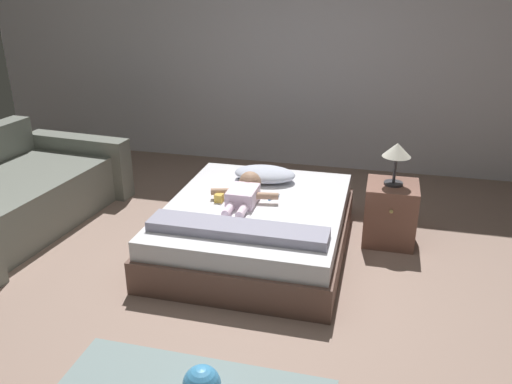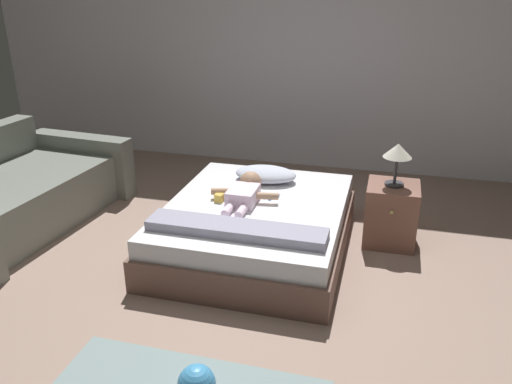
{
  "view_description": "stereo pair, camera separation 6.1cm",
  "coord_description": "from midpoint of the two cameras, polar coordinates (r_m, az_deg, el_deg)",
  "views": [
    {
      "loc": [
        0.75,
        -2.83,
        2.06
      ],
      "look_at": [
        -0.16,
        0.81,
        0.5
      ],
      "focal_mm": 36.28,
      "sensor_mm": 36.0,
      "label": 1
    },
    {
      "loc": [
        0.81,
        -2.82,
        2.06
      ],
      "look_at": [
        -0.16,
        0.81,
        0.5
      ],
      "focal_mm": 36.28,
      "sensor_mm": 36.0,
      "label": 2
    }
  ],
  "objects": [
    {
      "name": "lamp",
      "position": [
        4.24,
        14.86,
        4.21
      ],
      "size": [
        0.23,
        0.23,
        0.35
      ],
      "color": "#333338",
      "rests_on": "nightstand"
    },
    {
      "name": "pillow",
      "position": [
        4.55,
        0.59,
        2.0
      ],
      "size": [
        0.54,
        0.34,
        0.12
      ],
      "color": "silver",
      "rests_on": "bed"
    },
    {
      "name": "toy_ball",
      "position": [
        2.88,
        -6.65,
        -20.31
      ],
      "size": [
        0.2,
        0.2,
        0.2
      ],
      "primitive_type": "sphere",
      "color": "#4195D0",
      "rests_on": "rug"
    },
    {
      "name": "wall_behind_bed",
      "position": [
        5.92,
        6.62,
        15.77
      ],
      "size": [
        8.0,
        0.12,
        2.75
      ],
      "primitive_type": "cube",
      "color": "silver",
      "rests_on": "ground_plane"
    },
    {
      "name": "blanket",
      "position": [
        3.62,
        -2.58,
        -4.14
      ],
      "size": [
        1.28,
        0.24,
        0.07
      ],
      "color": "#9896AC",
      "rests_on": "bed"
    },
    {
      "name": "nightstand",
      "position": [
        4.42,
        14.19,
        -2.26
      ],
      "size": [
        0.41,
        0.44,
        0.51
      ],
      "color": "brown",
      "rests_on": "ground_plane"
    },
    {
      "name": "baby",
      "position": [
        4.15,
        -1.62,
        0.04
      ],
      "size": [
        0.56,
        0.62,
        0.18
      ],
      "color": "white",
      "rests_on": "bed"
    },
    {
      "name": "bed",
      "position": [
        4.19,
        -0.42,
        -3.84
      ],
      "size": [
        1.42,
        1.76,
        0.4
      ],
      "color": "brown",
      "rests_on": "ground_plane"
    },
    {
      "name": "ground_plane",
      "position": [
        3.58,
        -1.19,
        -12.53
      ],
      "size": [
        8.0,
        8.0,
        0.0
      ],
      "primitive_type": "plane",
      "color": "gray"
    },
    {
      "name": "toothbrush",
      "position": [
        4.2,
        1.64,
        -0.57
      ],
      "size": [
        0.08,
        0.12,
        0.02
      ],
      "color": "#3491EB",
      "rests_on": "bed"
    },
    {
      "name": "toy_block",
      "position": [
        4.14,
        -4.52,
        -0.66
      ],
      "size": [
        0.07,
        0.07,
        0.06
      ],
      "color": "gold",
      "rests_on": "bed"
    },
    {
      "name": "couch",
      "position": [
        5.06,
        -25.98,
        -0.43
      ],
      "size": [
        1.34,
        2.03,
        0.78
      ],
      "color": "slate",
      "rests_on": "ground_plane"
    }
  ]
}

